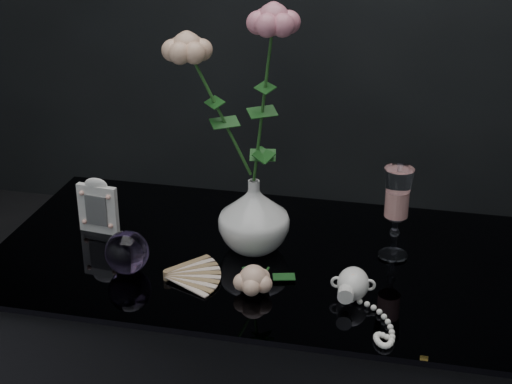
% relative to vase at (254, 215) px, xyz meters
% --- Properties ---
extents(vase, '(0.17, 0.17, 0.15)m').
position_rel_vase_xyz_m(vase, '(0.00, 0.00, 0.00)').
color(vase, white).
rests_on(vase, table).
extents(wine_glass, '(0.06, 0.06, 0.19)m').
position_rel_vase_xyz_m(wine_glass, '(0.28, 0.03, 0.02)').
color(wine_glass, white).
rests_on(wine_glass, table).
extents(picture_frame, '(0.10, 0.08, 0.13)m').
position_rel_vase_xyz_m(picture_frame, '(-0.34, 0.00, -0.01)').
color(picture_frame, white).
rests_on(picture_frame, table).
extents(paperweight, '(0.11, 0.11, 0.09)m').
position_rel_vase_xyz_m(paperweight, '(-0.22, -0.14, -0.03)').
color(paperweight, '#9770B7').
rests_on(paperweight, table).
extents(paper_fan, '(0.21, 0.17, 0.02)m').
position_rel_vase_xyz_m(paper_fan, '(-0.14, -0.16, -0.06)').
color(paper_fan, '#F5EEC4').
rests_on(paper_fan, table).
extents(loose_rose, '(0.16, 0.19, 0.05)m').
position_rel_vase_xyz_m(loose_rose, '(0.04, -0.17, -0.05)').
color(loose_rose, beige).
rests_on(loose_rose, table).
extents(pearl_jar, '(0.21, 0.22, 0.06)m').
position_rel_vase_xyz_m(pearl_jar, '(0.22, -0.14, -0.05)').
color(pearl_jar, white).
rests_on(pearl_jar, table).
extents(roses, '(0.24, 0.10, 0.40)m').
position_rel_vase_xyz_m(roses, '(-0.03, -0.00, 0.26)').
color(roses, '#DEAC8B').
rests_on(roses, vase).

